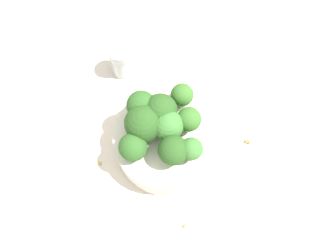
% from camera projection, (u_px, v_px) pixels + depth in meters
% --- Properties ---
extents(ground_plane, '(3.00, 3.00, 0.00)m').
position_uv_depth(ground_plane, '(168.00, 146.00, 0.54)').
color(ground_plane, beige).
extents(bowl, '(0.17, 0.17, 0.05)m').
position_uv_depth(bowl, '(168.00, 141.00, 0.52)').
color(bowl, silver).
rests_on(bowl, ground_plane).
extents(broccoli_floret_0, '(0.04, 0.04, 0.05)m').
position_uv_depth(broccoli_floret_0, '(173.00, 150.00, 0.46)').
color(broccoli_floret_0, '#84AD66').
rests_on(broccoli_floret_0, bowl).
extents(broccoli_floret_1, '(0.03, 0.03, 0.05)m').
position_uv_depth(broccoli_floret_1, '(193.00, 148.00, 0.46)').
color(broccoli_floret_1, '#7A9E5B').
rests_on(broccoli_floret_1, bowl).
extents(broccoli_floret_2, '(0.04, 0.04, 0.05)m').
position_uv_depth(broccoli_floret_2, '(182.00, 96.00, 0.50)').
color(broccoli_floret_2, '#84AD66').
rests_on(broccoli_floret_2, bowl).
extents(broccoli_floret_3, '(0.05, 0.05, 0.06)m').
position_uv_depth(broccoli_floret_3, '(170.00, 128.00, 0.47)').
color(broccoli_floret_3, '#8EB770').
rests_on(broccoli_floret_3, bowl).
extents(broccoli_floret_4, '(0.04, 0.04, 0.05)m').
position_uv_depth(broccoli_floret_4, '(133.00, 147.00, 0.47)').
color(broccoli_floret_4, '#8EB770').
rests_on(broccoli_floret_4, bowl).
extents(broccoli_floret_5, '(0.06, 0.06, 0.06)m').
position_uv_depth(broccoli_floret_5, '(144.00, 123.00, 0.47)').
color(broccoli_floret_5, '#8EB770').
rests_on(broccoli_floret_5, bowl).
extents(broccoli_floret_6, '(0.04, 0.04, 0.05)m').
position_uv_depth(broccoli_floret_6, '(189.00, 120.00, 0.48)').
color(broccoli_floret_6, '#84AD66').
rests_on(broccoli_floret_6, bowl).
extents(broccoli_floret_7, '(0.05, 0.05, 0.06)m').
position_uv_depth(broccoli_floret_7, '(160.00, 111.00, 0.48)').
color(broccoli_floret_7, '#8EB770').
rests_on(broccoli_floret_7, bowl).
extents(broccoli_floret_8, '(0.04, 0.04, 0.06)m').
position_uv_depth(broccoli_floret_8, '(141.00, 106.00, 0.48)').
color(broccoli_floret_8, '#8EB770').
rests_on(broccoli_floret_8, bowl).
extents(pepper_shaker, '(0.04, 0.04, 0.06)m').
position_uv_depth(pepper_shaker, '(121.00, 61.00, 0.58)').
color(pepper_shaker, '#B2B7BC').
rests_on(pepper_shaker, ground_plane).
extents(almond_crumb_0, '(0.01, 0.01, 0.01)m').
position_uv_depth(almond_crumb_0, '(248.00, 141.00, 0.54)').
color(almond_crumb_0, olive).
rests_on(almond_crumb_0, ground_plane).
extents(almond_crumb_1, '(0.01, 0.01, 0.01)m').
position_uv_depth(almond_crumb_1, '(129.00, 75.00, 0.60)').
color(almond_crumb_1, tan).
rests_on(almond_crumb_1, ground_plane).
extents(almond_crumb_2, '(0.01, 0.01, 0.01)m').
position_uv_depth(almond_crumb_2, '(99.00, 163.00, 0.53)').
color(almond_crumb_2, tan).
rests_on(almond_crumb_2, ground_plane).
extents(almond_crumb_3, '(0.00, 0.01, 0.01)m').
position_uv_depth(almond_crumb_3, '(185.00, 226.00, 0.49)').
color(almond_crumb_3, olive).
rests_on(almond_crumb_3, ground_plane).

